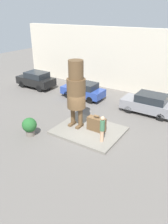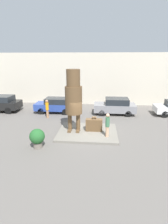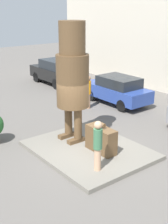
# 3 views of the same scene
# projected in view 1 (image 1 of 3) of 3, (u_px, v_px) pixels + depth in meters

# --- Properties ---
(ground_plane) EXTENTS (60.00, 60.00, 0.00)m
(ground_plane) POSITION_uv_depth(u_px,v_px,m) (89.00, 131.00, 15.02)
(ground_plane) COLOR #605B56
(pedestal) EXTENTS (4.44, 3.59, 0.16)m
(pedestal) POSITION_uv_depth(u_px,v_px,m) (89.00, 130.00, 14.98)
(pedestal) COLOR slate
(pedestal) RESTS_ON ground_plane
(building_backdrop) EXTENTS (28.00, 0.60, 6.14)m
(building_backdrop) POSITION_uv_depth(u_px,v_px,m) (140.00, 62.00, 20.73)
(building_backdrop) COLOR beige
(building_backdrop) RESTS_ON ground_plane
(statue_figure) EXTENTS (1.25, 1.25, 4.61)m
(statue_figure) POSITION_uv_depth(u_px,v_px,m) (76.00, 89.00, 14.34)
(statue_figure) COLOR brown
(statue_figure) RESTS_ON pedestal
(giant_suitcase) EXTENTS (1.26, 0.49, 1.14)m
(giant_suitcase) POSITION_uv_depth(u_px,v_px,m) (96.00, 124.00, 14.66)
(giant_suitcase) COLOR brown
(giant_suitcase) RESTS_ON pedestal
(tourist) EXTENTS (0.29, 0.29, 1.71)m
(tourist) POSITION_uv_depth(u_px,v_px,m) (102.00, 128.00, 13.23)
(tourist) COLOR tan
(tourist) RESTS_ON pedestal
(parked_car_black) EXTENTS (4.10, 1.89, 1.71)m
(parked_car_black) POSITION_uv_depth(u_px,v_px,m) (36.00, 79.00, 23.17)
(parked_car_black) COLOR black
(parked_car_black) RESTS_ON ground_plane
(parked_car_blue) EXTENTS (4.06, 1.71, 1.56)m
(parked_car_blue) POSITION_uv_depth(u_px,v_px,m) (83.00, 90.00, 20.36)
(parked_car_blue) COLOR #284293
(parked_car_blue) RESTS_ON ground_plane
(parked_car_grey) EXTENTS (4.15, 1.87, 1.64)m
(parked_car_grey) POSITION_uv_depth(u_px,v_px,m) (149.00, 103.00, 17.34)
(parked_car_grey) COLOR gray
(parked_car_grey) RESTS_ON ground_plane
(planter_pot) EXTENTS (0.96, 0.96, 1.27)m
(planter_pot) POSITION_uv_depth(u_px,v_px,m) (30.00, 126.00, 14.26)
(planter_pot) COLOR #70665B
(planter_pot) RESTS_ON ground_plane
(worker_hivis) EXTENTS (0.30, 0.30, 1.78)m
(worker_hivis) POSITION_uv_depth(u_px,v_px,m) (69.00, 93.00, 19.10)
(worker_hivis) COLOR #A87A56
(worker_hivis) RESTS_ON ground_plane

